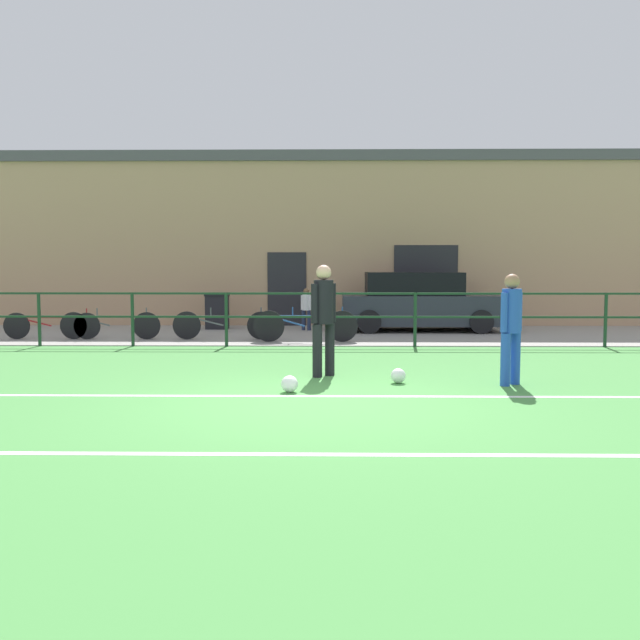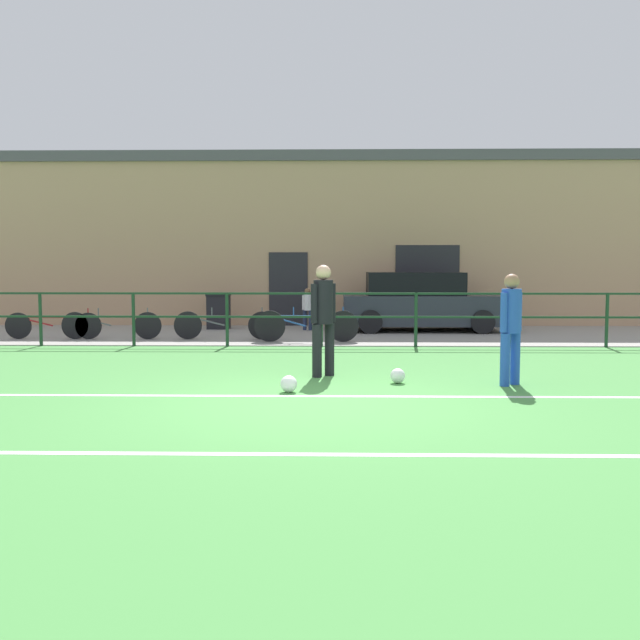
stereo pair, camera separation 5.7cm
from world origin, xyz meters
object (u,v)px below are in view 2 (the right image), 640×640
(soccer_ball_spare, at_px, (398,376))
(spectator_child, at_px, (307,306))
(bicycle_parked_0, at_px, (53,325))
(bicycle_parked_3, at_px, (225,325))
(player_striker, at_px, (511,322))
(soccer_ball_match, at_px, (289,384))
(player_goalkeeper, at_px, (323,313))
(bicycle_parked_2, at_px, (111,325))
(bicycle_parked_4, at_px, (306,326))
(parked_car_red, at_px, (420,303))
(trash_bin_0, at_px, (219,311))

(soccer_ball_spare, distance_m, spectator_child, 8.30)
(bicycle_parked_0, relative_size, bicycle_parked_3, 0.95)
(player_striker, relative_size, soccer_ball_match, 6.94)
(player_goalkeeper, relative_size, bicycle_parked_2, 0.74)
(bicycle_parked_3, bearing_deg, bicycle_parked_2, 180.00)
(player_goalkeeper, height_order, bicycle_parked_4, player_goalkeeper)
(parked_car_red, bearing_deg, player_goalkeeper, -108.05)
(player_goalkeeper, xyz_separation_m, bicycle_parked_0, (-6.34, 5.15, -0.63))
(bicycle_parked_4, bearing_deg, bicycle_parked_3, 166.27)
(parked_car_red, relative_size, bicycle_parked_4, 1.76)
(parked_car_red, distance_m, bicycle_parked_2, 7.75)
(soccer_ball_match, bearing_deg, bicycle_parked_3, 106.34)
(soccer_ball_spare, height_order, bicycle_parked_3, bicycle_parked_3)
(bicycle_parked_3, bearing_deg, player_striker, -49.45)
(bicycle_parked_0, bearing_deg, trash_bin_0, 38.61)
(soccer_ball_spare, xyz_separation_m, bicycle_parked_2, (-6.08, 5.76, 0.24))
(soccer_ball_match, relative_size, soccer_ball_spare, 1.05)
(soccer_ball_match, height_order, soccer_ball_spare, soccer_ball_match)
(soccer_ball_match, xyz_separation_m, bicycle_parked_2, (-4.54, 6.52, 0.24))
(player_striker, relative_size, trash_bin_0, 1.65)
(bicycle_parked_2, xyz_separation_m, bicycle_parked_3, (2.63, 0.00, 0.01))
(player_goalkeeper, distance_m, spectator_child, 7.53)
(bicycle_parked_3, distance_m, trash_bin_0, 2.78)
(spectator_child, height_order, parked_car_red, parked_car_red)
(bicycle_parked_0, bearing_deg, bicycle_parked_4, -4.50)
(bicycle_parked_2, relative_size, bicycle_parked_4, 1.00)
(bicycle_parked_4, bearing_deg, trash_bin_0, 128.19)
(spectator_child, distance_m, bicycle_parked_4, 2.84)
(soccer_ball_match, relative_size, parked_car_red, 0.06)
(soccer_ball_match, distance_m, bicycle_parked_4, 6.06)
(bicycle_parked_2, bearing_deg, bicycle_parked_3, 0.00)
(soccer_ball_spare, xyz_separation_m, bicycle_parked_3, (-3.45, 5.76, 0.25))
(spectator_child, height_order, bicycle_parked_4, spectator_child)
(player_goalkeeper, xyz_separation_m, bicycle_parked_3, (-2.35, 5.15, -0.62))
(soccer_ball_spare, distance_m, bicycle_parked_0, 9.41)
(parked_car_red, xyz_separation_m, bicycle_parked_4, (-2.87, -2.73, -0.36))
(player_striker, bearing_deg, soccer_ball_match, -27.94)
(parked_car_red, xyz_separation_m, bicycle_parked_2, (-7.40, -2.27, -0.39))
(spectator_child, height_order, trash_bin_0, spectator_child)
(player_striker, relative_size, spectator_child, 1.44)
(player_goalkeeper, xyz_separation_m, player_striker, (2.68, -0.74, -0.07))
(player_goalkeeper, height_order, bicycle_parked_0, player_goalkeeper)
(soccer_ball_spare, relative_size, trash_bin_0, 0.23)
(parked_car_red, bearing_deg, bicycle_parked_2, -162.98)
(player_striker, bearing_deg, bicycle_parked_3, -88.81)
(spectator_child, height_order, bicycle_parked_3, spectator_child)
(spectator_child, relative_size, bicycle_parked_3, 0.47)
(player_striker, xyz_separation_m, bicycle_parked_2, (-7.67, 5.88, -0.55))
(player_striker, xyz_separation_m, bicycle_parked_0, (-9.02, 5.88, -0.56))
(soccer_ball_spare, bearing_deg, spectator_child, 101.36)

